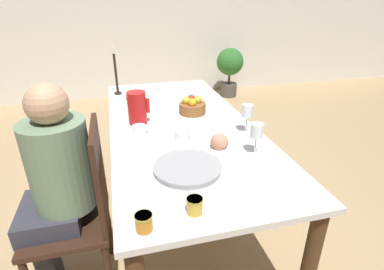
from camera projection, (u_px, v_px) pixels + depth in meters
ground_plane at (182, 218)px, 2.26m from camera, size 20.00×20.00×0.00m
wall_back at (133, 11)px, 4.49m from camera, size 10.00×0.06×2.60m
dining_table at (181, 137)px, 1.97m from camera, size 0.88×1.99×0.78m
chair_person_side at (81, 211)px, 1.56m from camera, size 0.42×0.42×0.97m
person_seated at (55, 178)px, 1.48m from camera, size 0.39×0.41×1.19m
red_pitcher at (137, 108)px, 1.88m from camera, size 0.14×0.12×0.21m
wine_glass_water at (247, 112)px, 1.74m from camera, size 0.07×0.07×0.17m
wine_glass_juice at (257, 132)px, 1.50m from camera, size 0.07×0.07×0.17m
teacup_near_person at (182, 137)px, 1.69m from camera, size 0.14×0.14×0.06m
teacup_across at (139, 131)px, 1.76m from camera, size 0.14×0.14×0.06m
serving_tray at (188, 168)px, 1.40m from camera, size 0.32×0.32×0.03m
bread_plate at (219, 144)px, 1.59m from camera, size 0.19×0.19×0.10m
jam_jar_amber at (144, 222)px, 1.04m from camera, size 0.06×0.06×0.06m
jam_jar_red at (195, 205)px, 1.12m from camera, size 0.06×0.06×0.06m
fruit_bowl at (192, 106)px, 2.07m from camera, size 0.18×0.18×0.12m
candlestick_tall at (116, 76)px, 2.42m from camera, size 0.06×0.06×0.38m
potted_plant at (230, 66)px, 4.77m from camera, size 0.42×0.42×0.77m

